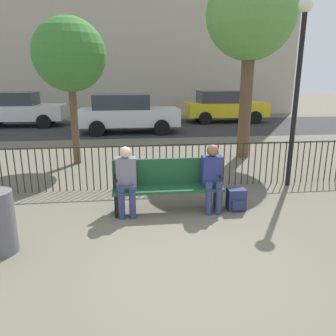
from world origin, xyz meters
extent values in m
plane|color=#605B4C|center=(0.00, 0.00, 0.00)|extent=(80.00, 80.00, 0.00)
cube|color=#194728|center=(0.00, 1.76, 0.42)|extent=(1.92, 0.45, 0.05)
cube|color=#194728|center=(0.00, 1.96, 0.69)|extent=(1.92, 0.05, 0.47)
cube|color=black|center=(-0.90, 1.76, 0.20)|extent=(0.06, 0.38, 0.40)
cube|color=black|center=(0.90, 1.76, 0.20)|extent=(0.06, 0.38, 0.40)
cube|color=black|center=(-0.90, 1.76, 0.65)|extent=(0.06, 0.38, 0.04)
cube|color=black|center=(0.90, 1.76, 0.65)|extent=(0.06, 0.38, 0.04)
cylinder|color=navy|center=(-0.81, 1.54, 0.23)|extent=(0.11, 0.11, 0.45)
cylinder|color=navy|center=(-0.63, 1.54, 0.23)|extent=(0.11, 0.11, 0.45)
cube|color=navy|center=(-0.81, 1.64, 0.50)|extent=(0.11, 0.20, 0.12)
cube|color=navy|center=(-0.63, 1.64, 0.50)|extent=(0.11, 0.20, 0.12)
cube|color=slate|center=(-0.72, 1.76, 0.73)|extent=(0.34, 0.22, 0.56)
sphere|color=beige|center=(-0.72, 1.74, 1.10)|extent=(0.19, 0.19, 0.19)
cylinder|color=navy|center=(0.68, 1.54, 0.23)|extent=(0.11, 0.11, 0.45)
cylinder|color=navy|center=(0.86, 1.54, 0.23)|extent=(0.11, 0.11, 0.45)
cube|color=navy|center=(0.68, 1.64, 0.50)|extent=(0.11, 0.20, 0.12)
cube|color=navy|center=(0.86, 1.64, 0.50)|extent=(0.11, 0.20, 0.12)
cube|color=navy|center=(0.77, 1.76, 0.72)|extent=(0.34, 0.22, 0.54)
sphere|color=brown|center=(0.77, 1.74, 1.09)|extent=(0.20, 0.20, 0.20)
cube|color=navy|center=(1.22, 1.69, 0.20)|extent=(0.32, 0.22, 0.39)
cube|color=navy|center=(1.22, 1.55, 0.14)|extent=(0.22, 0.04, 0.18)
cylinder|color=#2D2823|center=(-3.24, 3.07, 0.47)|extent=(0.02, 0.02, 0.95)
cylinder|color=#2D2823|center=(-3.10, 3.07, 0.47)|extent=(0.02, 0.02, 0.95)
cylinder|color=#2D2823|center=(-2.96, 3.07, 0.47)|extent=(0.02, 0.02, 0.95)
cylinder|color=#2D2823|center=(-2.82, 3.07, 0.47)|extent=(0.02, 0.02, 0.95)
cylinder|color=#2D2823|center=(-2.68, 3.07, 0.47)|extent=(0.02, 0.02, 0.95)
cylinder|color=#2D2823|center=(-2.54, 3.07, 0.47)|extent=(0.02, 0.02, 0.95)
cylinder|color=#2D2823|center=(-2.40, 3.07, 0.47)|extent=(0.02, 0.02, 0.95)
cylinder|color=#2D2823|center=(-2.26, 3.07, 0.47)|extent=(0.02, 0.02, 0.95)
cylinder|color=#2D2823|center=(-2.12, 3.07, 0.47)|extent=(0.02, 0.02, 0.95)
cylinder|color=#2D2823|center=(-1.98, 3.07, 0.47)|extent=(0.02, 0.02, 0.95)
cylinder|color=#2D2823|center=(-1.84, 3.07, 0.47)|extent=(0.02, 0.02, 0.95)
cylinder|color=#2D2823|center=(-1.70, 3.07, 0.47)|extent=(0.02, 0.02, 0.95)
cylinder|color=#2D2823|center=(-1.56, 3.07, 0.47)|extent=(0.02, 0.02, 0.95)
cylinder|color=#2D2823|center=(-1.42, 3.07, 0.47)|extent=(0.02, 0.02, 0.95)
cylinder|color=#2D2823|center=(-1.28, 3.07, 0.47)|extent=(0.02, 0.02, 0.95)
cylinder|color=#2D2823|center=(-1.14, 3.07, 0.47)|extent=(0.02, 0.02, 0.95)
cylinder|color=#2D2823|center=(-1.00, 3.07, 0.47)|extent=(0.02, 0.02, 0.95)
cylinder|color=#2D2823|center=(-0.86, 3.07, 0.47)|extent=(0.02, 0.02, 0.95)
cylinder|color=#2D2823|center=(-0.72, 3.07, 0.47)|extent=(0.02, 0.02, 0.95)
cylinder|color=#2D2823|center=(-0.58, 3.07, 0.47)|extent=(0.02, 0.02, 0.95)
cylinder|color=#2D2823|center=(-0.44, 3.07, 0.47)|extent=(0.02, 0.02, 0.95)
cylinder|color=#2D2823|center=(-0.30, 3.07, 0.47)|extent=(0.02, 0.02, 0.95)
cylinder|color=#2D2823|center=(-0.16, 3.07, 0.47)|extent=(0.02, 0.02, 0.95)
cylinder|color=#2D2823|center=(-0.02, 3.07, 0.47)|extent=(0.02, 0.02, 0.95)
cylinder|color=#2D2823|center=(0.12, 3.07, 0.47)|extent=(0.02, 0.02, 0.95)
cylinder|color=#2D2823|center=(0.26, 3.07, 0.47)|extent=(0.02, 0.02, 0.95)
cylinder|color=#2D2823|center=(0.40, 3.07, 0.47)|extent=(0.02, 0.02, 0.95)
cylinder|color=#2D2823|center=(0.54, 3.07, 0.47)|extent=(0.02, 0.02, 0.95)
cylinder|color=#2D2823|center=(0.68, 3.07, 0.47)|extent=(0.02, 0.02, 0.95)
cylinder|color=#2D2823|center=(0.82, 3.07, 0.47)|extent=(0.02, 0.02, 0.95)
cylinder|color=#2D2823|center=(0.96, 3.07, 0.47)|extent=(0.02, 0.02, 0.95)
cylinder|color=#2D2823|center=(1.10, 3.07, 0.47)|extent=(0.02, 0.02, 0.95)
cylinder|color=#2D2823|center=(1.24, 3.07, 0.47)|extent=(0.02, 0.02, 0.95)
cylinder|color=#2D2823|center=(1.38, 3.07, 0.47)|extent=(0.02, 0.02, 0.95)
cylinder|color=#2D2823|center=(1.52, 3.07, 0.47)|extent=(0.02, 0.02, 0.95)
cylinder|color=#2D2823|center=(1.66, 3.07, 0.47)|extent=(0.02, 0.02, 0.95)
cylinder|color=#2D2823|center=(1.80, 3.07, 0.47)|extent=(0.02, 0.02, 0.95)
cylinder|color=#2D2823|center=(1.94, 3.07, 0.47)|extent=(0.02, 0.02, 0.95)
cylinder|color=#2D2823|center=(2.08, 3.07, 0.47)|extent=(0.02, 0.02, 0.95)
cylinder|color=#2D2823|center=(2.22, 3.07, 0.47)|extent=(0.02, 0.02, 0.95)
cylinder|color=#2D2823|center=(2.36, 3.07, 0.47)|extent=(0.02, 0.02, 0.95)
cylinder|color=#2D2823|center=(2.50, 3.07, 0.47)|extent=(0.02, 0.02, 0.95)
cylinder|color=#2D2823|center=(2.64, 3.07, 0.47)|extent=(0.02, 0.02, 0.95)
cylinder|color=#2D2823|center=(2.78, 3.07, 0.47)|extent=(0.02, 0.02, 0.95)
cylinder|color=#2D2823|center=(2.92, 3.07, 0.47)|extent=(0.02, 0.02, 0.95)
cylinder|color=#2D2823|center=(3.06, 3.07, 0.47)|extent=(0.02, 0.02, 0.95)
cylinder|color=#2D2823|center=(3.20, 3.07, 0.47)|extent=(0.02, 0.02, 0.95)
cylinder|color=#2D2823|center=(3.34, 3.07, 0.47)|extent=(0.02, 0.02, 0.95)
cylinder|color=#2D2823|center=(3.48, 3.07, 0.47)|extent=(0.02, 0.02, 0.95)
cylinder|color=#2D2823|center=(3.62, 3.07, 0.47)|extent=(0.02, 0.02, 0.95)
cylinder|color=#2D2823|center=(3.76, 3.07, 0.47)|extent=(0.02, 0.02, 0.95)
cylinder|color=#2D2823|center=(3.90, 3.07, 0.47)|extent=(0.02, 0.02, 0.95)
cube|color=#2D2823|center=(0.00, 3.07, 0.93)|extent=(9.00, 0.03, 0.03)
cylinder|color=brown|center=(-2.10, 5.42, 1.17)|extent=(0.20, 0.20, 2.35)
sphere|color=#38752D|center=(-2.10, 5.42, 2.86)|extent=(1.86, 1.86, 1.86)
cylinder|color=brown|center=(2.72, 5.63, 1.64)|extent=(0.35, 0.35, 3.28)
sphere|color=#569342|center=(2.72, 5.63, 3.95)|extent=(2.44, 2.44, 2.44)
cylinder|color=black|center=(2.80, 2.91, 1.78)|extent=(0.10, 0.10, 3.56)
sphere|color=silver|center=(2.80, 2.91, 3.64)|extent=(0.28, 0.28, 0.28)
cube|color=#2B2B2D|center=(0.00, 12.00, 0.00)|extent=(24.00, 6.00, 0.01)
cube|color=silver|center=(-0.61, 10.52, 0.67)|extent=(4.20, 1.70, 0.70)
cube|color=#2D333D|center=(-0.93, 10.52, 1.32)|extent=(2.31, 1.56, 0.60)
cylinder|color=black|center=(0.69, 9.65, 0.32)|extent=(0.64, 0.20, 0.64)
cylinder|color=black|center=(0.69, 11.39, 0.32)|extent=(0.64, 0.20, 0.64)
cylinder|color=black|center=(-1.92, 9.65, 0.32)|extent=(0.64, 0.20, 0.64)
cylinder|color=black|center=(-1.92, 11.39, 0.32)|extent=(0.64, 0.20, 0.64)
cube|color=yellow|center=(4.47, 13.36, 0.67)|extent=(4.20, 1.70, 0.70)
cube|color=#2D333D|center=(4.16, 13.36, 1.32)|extent=(2.31, 1.56, 0.60)
cylinder|color=black|center=(5.78, 12.49, 0.32)|extent=(0.64, 0.20, 0.64)
cylinder|color=black|center=(5.78, 14.23, 0.32)|extent=(0.64, 0.20, 0.64)
cylinder|color=black|center=(3.17, 12.49, 0.32)|extent=(0.64, 0.20, 0.64)
cylinder|color=black|center=(3.17, 14.23, 0.32)|extent=(0.64, 0.20, 0.64)
cube|color=silver|center=(-5.87, 13.01, 0.67)|extent=(4.20, 1.70, 0.70)
cube|color=#2D333D|center=(-6.19, 13.01, 1.32)|extent=(2.31, 1.56, 0.60)
cylinder|color=black|center=(-4.57, 12.14, 0.32)|extent=(0.64, 0.20, 0.64)
cylinder|color=black|center=(-4.57, 13.88, 0.32)|extent=(0.64, 0.20, 0.64)
cube|color=#B2A893|center=(0.00, 20.00, 6.75)|extent=(20.00, 6.00, 13.50)
camera|label=1|loc=(-0.64, -3.62, 2.31)|focal=35.00mm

